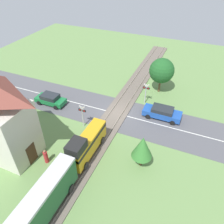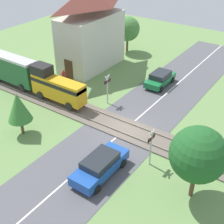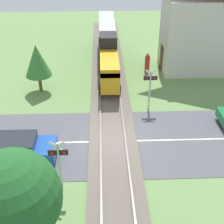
{
  "view_description": "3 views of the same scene",
  "coord_description": "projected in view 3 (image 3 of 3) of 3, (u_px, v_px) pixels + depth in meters",
  "views": [
    {
      "loc": [
        -8.0,
        20.03,
        16.85
      ],
      "look_at": [
        0.0,
        1.36,
        1.2
      ],
      "focal_mm": 35.0,
      "sensor_mm": 36.0,
      "label": 1
    },
    {
      "loc": [
        -17.8,
        -11.08,
        14.84
      ],
      "look_at": [
        0.0,
        1.36,
        1.2
      ],
      "focal_mm": 50.0,
      "sensor_mm": 36.0,
      "label": 2
    },
    {
      "loc": [
        -0.6,
        -14.56,
        11.17
      ],
      "look_at": [
        0.0,
        1.36,
        1.2
      ],
      "focal_mm": 50.0,
      "sensor_mm": 36.0,
      "label": 3
    }
  ],
  "objects": [
    {
      "name": "ground_plane",
      "position": [
        113.0,
        142.0,
        18.28
      ],
      "size": [
        60.0,
        60.0,
        0.0
      ],
      "primitive_type": "plane",
      "color": "#66894C"
    },
    {
      "name": "road_surface",
      "position": [
        113.0,
        141.0,
        18.28
      ],
      "size": [
        48.0,
        6.4,
        0.02
      ],
      "color": "#515156",
      "rests_on": "ground_plane"
    },
    {
      "name": "track_bed",
      "position": [
        113.0,
        141.0,
        18.24
      ],
      "size": [
        2.8,
        48.0,
        0.24
      ],
      "color": "#665B51",
      "rests_on": "ground_plane"
    },
    {
      "name": "train",
      "position": [
        108.0,
        46.0,
        26.57
      ],
      "size": [
        1.58,
        12.52,
        3.18
      ],
      "color": "gold",
      "rests_on": "track_bed"
    },
    {
      "name": "car_near_crossing",
      "position": [
        13.0,
        149.0,
        16.48
      ],
      "size": [
        4.55,
        1.92,
        1.45
      ],
      "color": "#1E4CA8",
      "rests_on": "ground_plane"
    },
    {
      "name": "crossing_signal_west_approach",
      "position": [
        59.0,
        160.0,
        14.08
      ],
      "size": [
        0.9,
        0.18,
        2.91
      ],
      "color": "#B7B7B7",
      "rests_on": "ground_plane"
    },
    {
      "name": "crossing_signal_east_approach",
      "position": [
        150.0,
        84.0,
        20.49
      ],
      "size": [
        0.9,
        0.18,
        2.91
      ],
      "color": "#B7B7B7",
      "rests_on": "ground_plane"
    },
    {
      "name": "station_building",
      "position": [
        214.0,
        18.0,
        24.82
      ],
      "size": [
        8.44,
        4.19,
        8.96
      ],
      "color": "beige",
      "rests_on": "ground_plane"
    },
    {
      "name": "pedestrian_by_station",
      "position": [
        147.0,
        63.0,
        26.25
      ],
      "size": [
        0.4,
        0.4,
        1.62
      ],
      "color": "#B2282D",
      "rests_on": "ground_plane"
    },
    {
      "name": "tree_roadside_hedge",
      "position": [
        37.0,
        61.0,
        22.32
      ],
      "size": [
        1.92,
        1.92,
        3.62
      ],
      "color": "brown",
      "rests_on": "ground_plane"
    },
    {
      "name": "tree_beyond_track",
      "position": [
        12.0,
        198.0,
        10.31
      ],
      "size": [
        3.38,
        3.38,
        4.98
      ],
      "color": "brown",
      "rests_on": "ground_plane"
    }
  ]
}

